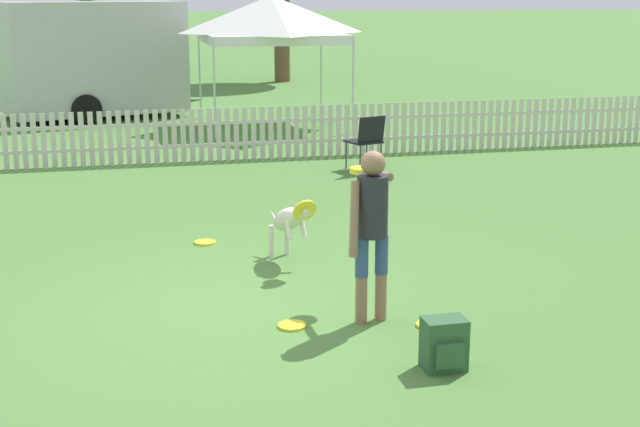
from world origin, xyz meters
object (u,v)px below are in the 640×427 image
backpack_on_grass (444,344)px  canopy_tent_main (272,19)px  handler_person (371,216)px  frisbee_near_handler (430,325)px  frisbee_near_dog (292,326)px  frisbee_midfield (205,242)px  folding_chair_blue_left (367,137)px  equipment_trailer (91,57)px  leaping_dog (290,219)px

backpack_on_grass → canopy_tent_main: bearing=85.6°
handler_person → backpack_on_grass: handler_person is taller
frisbee_near_handler → frisbee_near_dog: same height
frisbee_near_handler → frisbee_midfield: same height
frisbee_near_dog → folding_chair_blue_left: (2.65, 6.72, 0.55)m
handler_person → folding_chair_blue_left: (1.92, 6.71, -0.43)m
handler_person → frisbee_midfield: (-1.20, 2.90, -0.97)m
folding_chair_blue_left → canopy_tent_main: canopy_tent_main is taller
folding_chair_blue_left → equipment_trailer: (-4.51, 7.73, 0.85)m
equipment_trailer → frisbee_near_handler: bearing=-94.4°
frisbee_near_dog → leaping_dog: bearing=79.1°
frisbee_midfield → folding_chair_blue_left: (3.12, 3.81, 0.55)m
frisbee_near_dog → backpack_on_grass: (1.00, -1.17, 0.20)m
handler_person → backpack_on_grass: size_ratio=3.75×
handler_person → folding_chair_blue_left: size_ratio=1.70×
backpack_on_grass → folding_chair_blue_left: 8.07m
folding_chair_blue_left → equipment_trailer: size_ratio=0.19×
leaping_dog → frisbee_near_dog: (-0.36, -1.89, -0.49)m
frisbee_near_dog → frisbee_midfield: size_ratio=1.00×
leaping_dog → frisbee_near_handler: (0.85, -2.16, -0.49)m
handler_person → canopy_tent_main: (1.29, 12.04, 1.34)m
leaping_dog → frisbee_midfield: size_ratio=4.30×
frisbee_midfield → leaping_dog: bearing=-50.7°
backpack_on_grass → leaping_dog: bearing=101.7°
leaping_dog → canopy_tent_main: (1.66, 10.17, 1.83)m
backpack_on_grass → frisbee_near_dog: bearing=130.4°
canopy_tent_main → equipment_trailer: canopy_tent_main is taller
handler_person → equipment_trailer: 14.68m
backpack_on_grass → equipment_trailer: (-2.86, 15.63, 1.20)m
handler_person → backpack_on_grass: (0.27, -1.19, -0.78)m
leaping_dog → equipment_trailer: 12.79m
handler_person → frisbee_midfield: 3.28m
frisbee_near_handler → folding_chair_blue_left: folding_chair_blue_left is taller
frisbee_near_dog → frisbee_midfield: bearing=99.2°
backpack_on_grass → equipment_trailer: equipment_trailer is taller
frisbee_near_handler → canopy_tent_main: canopy_tent_main is taller
frisbee_near_handler → frisbee_near_dog: (-1.22, 0.27, 0.00)m
folding_chair_blue_left → canopy_tent_main: (-0.63, 5.34, 1.77)m
backpack_on_grass → frisbee_near_handler: bearing=76.3°
frisbee_midfield → equipment_trailer: equipment_trailer is taller
frisbee_near_handler → folding_chair_blue_left: bearing=78.4°
handler_person → frisbee_midfield: bearing=101.7°
leaping_dog → equipment_trailer: size_ratio=0.22×
frisbee_near_handler → frisbee_near_dog: bearing=167.5°
frisbee_midfield → canopy_tent_main: (2.50, 9.15, 2.32)m
leaping_dog → frisbee_near_dog: bearing=68.2°
handler_person → folding_chair_blue_left: handler_person is taller
leaping_dog → backpack_on_grass: leaping_dog is taller
handler_person → canopy_tent_main: canopy_tent_main is taller
leaping_dog → backpack_on_grass: size_ratio=2.62×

